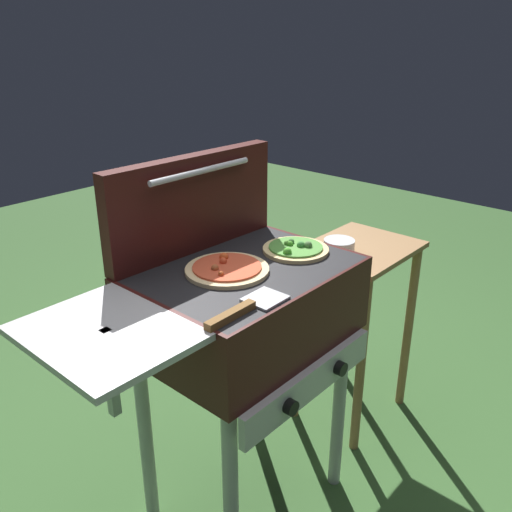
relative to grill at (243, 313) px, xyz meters
The scene contains 8 objects.
ground_plane 0.76m from the grill, 17.39° to the left, with size 8.00×8.00×0.00m, color #38602D.
grill is the anchor object (origin of this frame).
grill_lid_open 0.37m from the grill, 86.33° to the left, with size 0.63×0.09×0.30m.
pizza_pepperoni 0.16m from the grill, 153.06° to the left, with size 0.24×0.24×0.04m.
pizza_veggie 0.26m from the grill, ahead, with size 0.21×0.21×0.04m.
spatula 0.29m from the grill, 135.45° to the right, with size 0.26×0.09×0.02m.
prep_table 0.71m from the grill, ahead, with size 0.44×0.36×0.77m.
topping_bowl_near 0.58m from the grill, ahead, with size 0.12×0.12×0.04m.
Camera 1 is at (-1.07, -0.99, 1.55)m, focal length 38.18 mm.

